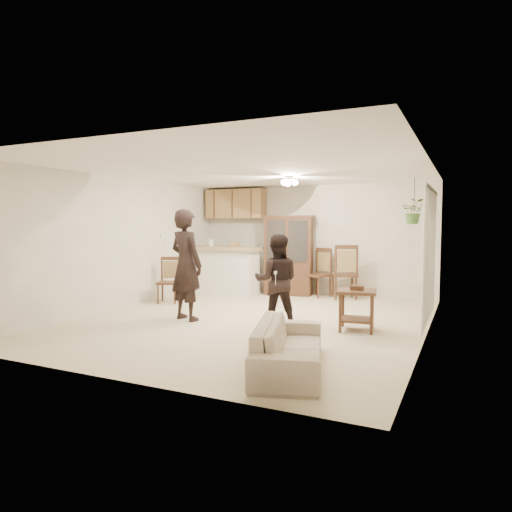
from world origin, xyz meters
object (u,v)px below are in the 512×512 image
at_px(china_hutch, 288,256).
at_px(side_table, 357,309).
at_px(sofa, 289,336).
at_px(chair_hutch_right, 344,283).
at_px(adult, 186,267).
at_px(chair_bar, 168,290).
at_px(child, 277,284).
at_px(chair_hutch_left, 317,283).

height_order(china_hutch, side_table, china_hutch).
bearing_deg(sofa, chair_hutch_right, -9.64).
bearing_deg(side_table, chair_hutch_right, 107.65).
xyz_separation_m(sofa, adult, (-2.50, 1.71, 0.53)).
bearing_deg(chair_bar, adult, -66.12).
height_order(chair_bar, chair_hutch_right, chair_hutch_right).
bearing_deg(chair_hutch_right, chair_bar, 9.19).
height_order(sofa, chair_hutch_right, chair_hutch_right).
bearing_deg(sofa, child, 9.41).
relative_size(child, side_table, 1.97).
relative_size(sofa, chair_hutch_left, 1.74).
height_order(chair_bar, chair_hutch_left, chair_hutch_left).
distance_m(chair_bar, chair_hutch_right, 3.74).
bearing_deg(chair_hutch_left, chair_hutch_right, 20.94).
bearing_deg(adult, sofa, 162.11).
bearing_deg(chair_hutch_left, child, -60.32).
distance_m(sofa, china_hutch, 5.39).
xyz_separation_m(side_table, chair_bar, (-4.04, 0.80, -0.06)).
height_order(sofa, chair_hutch_left, chair_hutch_left).
xyz_separation_m(sofa, chair_hutch_left, (-1.25, 5.03, -0.06)).
bearing_deg(chair_hutch_right, chair_hutch_left, -26.87).
distance_m(adult, chair_hutch_right, 3.82).
relative_size(side_table, chair_hutch_right, 0.59).
bearing_deg(chair_bar, chair_hutch_right, 11.53).
distance_m(child, chair_bar, 3.09).
distance_m(china_hutch, chair_hutch_right, 1.41).
bearing_deg(chair_hutch_right, sofa, 73.18).
xyz_separation_m(adult, side_table, (2.77, 0.44, -0.58)).
distance_m(sofa, side_table, 2.17).
xyz_separation_m(child, chair_bar, (-2.85, 1.10, -0.41)).
height_order(sofa, side_table, sofa).
bearing_deg(side_table, adult, -171.04).
relative_size(sofa, adult, 1.04).
distance_m(sofa, chair_hutch_right, 5.05).
bearing_deg(adult, side_table, -154.49).
bearing_deg(chair_hutch_right, china_hutch, -24.15).
bearing_deg(sofa, chair_hutch_left, -2.99).
relative_size(china_hutch, chair_bar, 1.93).
height_order(child, chair_bar, child).
xyz_separation_m(sofa, chair_hutch_right, (-0.64, 5.00, -0.04)).
relative_size(adult, side_table, 2.62).
distance_m(sofa, chair_hutch_left, 5.19).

